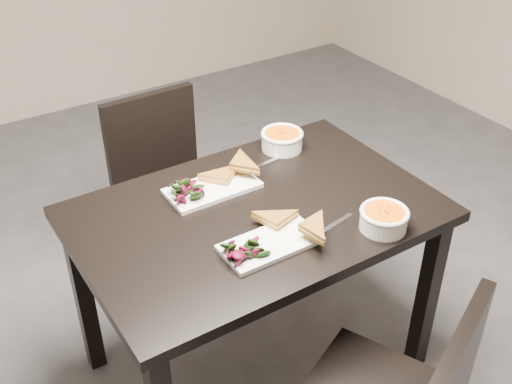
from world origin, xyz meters
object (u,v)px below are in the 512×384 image
Objects in this scene: soup_bowl_near at (384,218)px; soup_bowl_far at (282,139)px; chair_far at (166,180)px; plate_near at (270,244)px; table at (256,233)px; plate_far at (213,188)px.

soup_bowl_far is at bearing 88.18° from soup_bowl_near.
soup_bowl_far is at bearing -54.64° from chair_far.
soup_bowl_near reaches higher than plate_near.
plate_near reaches higher than table.
plate_near is at bearing 161.29° from soup_bowl_near.
soup_bowl_far is (0.31, 0.29, 0.14)m from table.
soup_bowl_far reaches higher than soup_bowl_near.
plate_near is 0.61m from soup_bowl_far.
soup_bowl_near is (0.35, -0.12, 0.03)m from plate_near.
soup_bowl_far is (0.37, 0.48, 0.03)m from plate_near.
table is at bearing -69.87° from plate_far.
chair_far is (-0.01, 0.72, -0.17)m from table.
table is 0.45m from soup_bowl_far.
chair_far is 1.11m from soup_bowl_near.
chair_far is 0.61m from plate_far.
soup_bowl_near is (0.30, -1.03, 0.31)m from chair_far.
soup_bowl_near is 0.96× the size of soup_bowl_far.
soup_bowl_far reaches higher than plate_near.
plate_near is at bearing -127.95° from soup_bowl_far.
table is at bearing -90.44° from chair_far.
soup_bowl_near is 0.60m from soup_bowl_far.
plate_near is at bearing -90.20° from plate_far.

